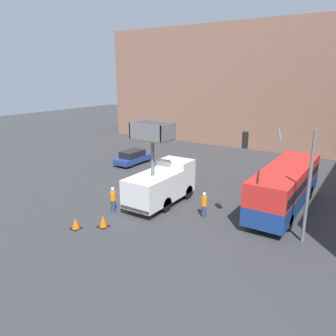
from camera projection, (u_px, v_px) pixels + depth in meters
name	position (u px, v px, depth m)	size (l,w,h in m)	color
ground_plane	(157.00, 198.00, 24.98)	(120.00, 120.00, 0.00)	#38383A
building_backdrop_far	(267.00, 86.00, 43.43)	(44.00, 10.00, 15.36)	#936651
utility_truck	(161.00, 183.00, 23.53)	(2.55, 6.00, 6.07)	silver
city_bus	(285.00, 184.00, 22.53)	(2.56, 10.15, 3.10)	navy
traffic_light_pole	(286.00, 166.00, 17.71)	(3.66, 3.41, 6.39)	slate
road_worker_near_truck	(113.00, 199.00, 22.36)	(0.38, 0.38, 1.78)	navy
road_worker_directing	(204.00, 205.00, 21.49)	(0.38, 0.38, 1.74)	navy
traffic_cone_near_truck	(103.00, 221.00, 20.25)	(0.64, 0.64, 0.74)	black
traffic_cone_mid_road	(76.00, 224.00, 20.00)	(0.61, 0.61, 0.70)	black
parked_car_curbside	(133.00, 157.00, 34.52)	(1.81, 4.63, 1.46)	navy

